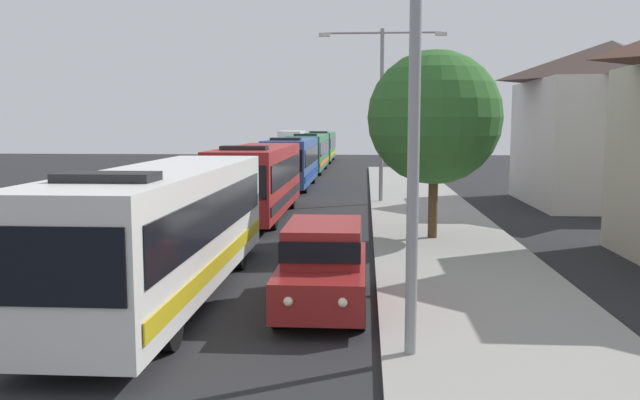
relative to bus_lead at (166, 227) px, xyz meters
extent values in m
cube|color=silver|center=(0.00, 0.02, 0.01)|extent=(2.50, 11.42, 2.70)
cube|color=black|center=(1.27, 0.02, 0.36)|extent=(0.04, 10.51, 1.00)
cube|color=black|center=(-1.27, 0.02, 0.36)|extent=(0.04, 10.51, 1.00)
cube|color=black|center=(0.00, -5.71, 0.31)|extent=(2.30, 0.04, 1.20)
cube|color=gold|center=(1.28, 0.02, -0.79)|extent=(0.03, 10.85, 0.36)
cube|color=black|center=(0.00, -3.41, 1.44)|extent=(1.75, 0.90, 0.16)
cylinder|color=black|center=(1.10, -3.52, -1.19)|extent=(0.28, 1.00, 1.00)
cylinder|color=black|center=(-1.10, -3.52, -1.19)|extent=(0.28, 1.00, 1.00)
cylinder|color=black|center=(1.10, 3.16, -1.19)|extent=(0.28, 1.00, 1.00)
cylinder|color=black|center=(-1.10, 3.16, -1.19)|extent=(0.28, 1.00, 1.00)
cube|color=maroon|center=(0.00, 13.37, 0.01)|extent=(2.50, 10.78, 2.70)
cube|color=black|center=(1.27, 13.37, 0.36)|extent=(0.04, 9.91, 1.00)
cube|color=black|center=(-1.27, 13.37, 0.36)|extent=(0.04, 9.91, 1.00)
cube|color=black|center=(0.00, 7.97, 0.31)|extent=(2.30, 0.04, 1.20)
cube|color=black|center=(1.28, 13.37, -0.79)|extent=(0.03, 10.24, 0.36)
cube|color=black|center=(0.00, 10.14, 1.44)|extent=(1.75, 0.90, 0.16)
cylinder|color=black|center=(1.10, 10.03, -1.19)|extent=(0.28, 1.00, 1.00)
cylinder|color=black|center=(-1.10, 10.03, -1.19)|extent=(0.28, 1.00, 1.00)
cylinder|color=black|center=(1.10, 16.34, -1.19)|extent=(0.28, 1.00, 1.00)
cylinder|color=black|center=(-1.10, 16.34, -1.19)|extent=(0.28, 1.00, 1.00)
cube|color=#284C8C|center=(0.00, 26.52, 0.01)|extent=(2.50, 10.47, 2.70)
cube|color=black|center=(1.27, 26.52, 0.36)|extent=(0.04, 9.64, 1.00)
cube|color=black|center=(-1.27, 26.52, 0.36)|extent=(0.04, 9.64, 1.00)
cube|color=black|center=(0.00, 21.26, 0.31)|extent=(2.30, 0.04, 1.20)
cube|color=navy|center=(1.28, 26.52, -0.79)|extent=(0.03, 9.95, 0.36)
cube|color=black|center=(0.00, 23.37, 1.44)|extent=(1.75, 0.90, 0.16)
cylinder|color=black|center=(1.10, 23.27, -1.19)|extent=(0.28, 1.00, 1.00)
cylinder|color=black|center=(-1.10, 23.27, -1.19)|extent=(0.28, 1.00, 1.00)
cylinder|color=black|center=(1.10, 29.40, -1.19)|extent=(0.28, 1.00, 1.00)
cylinder|color=black|center=(-1.10, 29.40, -1.19)|extent=(0.28, 1.00, 1.00)
cube|color=#33724C|center=(0.00, 39.76, 0.01)|extent=(2.50, 12.22, 2.70)
cube|color=black|center=(1.27, 39.76, 0.36)|extent=(0.04, 11.25, 1.00)
cube|color=black|center=(-1.27, 39.76, 0.36)|extent=(0.04, 11.25, 1.00)
cube|color=black|center=(0.00, 33.63, 0.31)|extent=(2.30, 0.04, 1.20)
cube|color=orange|center=(1.28, 39.76, -0.79)|extent=(0.03, 11.61, 0.36)
cube|color=black|center=(0.00, 36.09, 1.44)|extent=(1.75, 0.90, 0.16)
cylinder|color=black|center=(1.10, 35.97, -1.19)|extent=(0.28, 1.00, 1.00)
cylinder|color=black|center=(-1.10, 35.97, -1.19)|extent=(0.28, 1.00, 1.00)
cylinder|color=black|center=(1.10, 43.12, -1.19)|extent=(0.28, 1.00, 1.00)
cylinder|color=black|center=(-1.10, 43.12, -1.19)|extent=(0.28, 1.00, 1.00)
cube|color=#33724C|center=(0.00, 54.02, 0.01)|extent=(2.50, 11.95, 2.70)
cube|color=black|center=(1.27, 54.02, 0.36)|extent=(0.04, 11.00, 1.00)
cube|color=black|center=(-1.27, 54.02, 0.36)|extent=(0.04, 11.00, 1.00)
cube|color=black|center=(0.00, 48.03, 0.31)|extent=(2.30, 0.04, 1.20)
cube|color=gold|center=(1.28, 54.02, -0.79)|extent=(0.03, 11.36, 0.36)
cube|color=black|center=(0.00, 50.44, 1.44)|extent=(1.75, 0.90, 0.16)
cylinder|color=black|center=(1.10, 50.32, -1.19)|extent=(0.28, 1.00, 1.00)
cylinder|color=black|center=(-1.10, 50.32, -1.19)|extent=(0.28, 1.00, 1.00)
cylinder|color=black|center=(1.10, 57.31, -1.19)|extent=(0.28, 1.00, 1.00)
cylinder|color=black|center=(-1.10, 57.31, -1.19)|extent=(0.28, 1.00, 1.00)
cube|color=maroon|center=(3.70, -0.68, -0.99)|extent=(1.84, 4.61, 0.80)
cube|color=maroon|center=(3.70, -0.53, -0.19)|extent=(1.62, 2.67, 0.80)
cube|color=black|center=(3.70, -0.53, -0.19)|extent=(1.66, 2.77, 0.44)
sphere|color=#F9EFCC|center=(3.19, -3.01, -0.89)|extent=(0.18, 0.18, 0.18)
sphere|color=#F9EFCC|center=(4.20, -3.01, -0.89)|extent=(0.18, 0.18, 0.18)
cylinder|color=black|center=(2.88, -2.11, -1.34)|extent=(0.22, 0.70, 0.70)
cylinder|color=black|center=(4.52, -2.11, -1.34)|extent=(0.22, 0.70, 0.70)
cylinder|color=black|center=(2.88, 0.75, -1.34)|extent=(0.22, 0.70, 0.70)
cylinder|color=black|center=(4.52, 0.75, -1.34)|extent=(0.22, 0.70, 0.70)
cube|color=#B7B7BC|center=(-3.30, 52.44, -0.24)|extent=(2.30, 1.80, 2.20)
cube|color=silver|center=(-3.30, 56.54, 0.11)|extent=(2.35, 6.40, 2.70)
cube|color=black|center=(-3.30, 51.52, 0.06)|extent=(2.07, 0.04, 0.90)
cylinder|color=black|center=(-4.33, 52.44, -1.24)|extent=(0.26, 0.90, 0.90)
cylinder|color=black|center=(-2.27, 52.44, -1.24)|extent=(0.26, 0.90, 0.90)
cylinder|color=black|center=(-4.33, 57.89, -1.24)|extent=(0.26, 0.90, 0.90)
cylinder|color=black|center=(-2.27, 57.89, -1.24)|extent=(0.26, 0.90, 0.90)
cylinder|color=gray|center=(5.40, -3.81, 2.49)|extent=(0.20, 0.20, 8.06)
cylinder|color=gray|center=(5.40, 18.54, 2.72)|extent=(0.20, 0.20, 8.52)
cylinder|color=gray|center=(3.97, 18.54, 6.78)|extent=(2.86, 0.10, 0.10)
cube|color=silver|center=(2.54, 18.54, 6.70)|extent=(0.56, 0.28, 0.16)
cylinder|color=gray|center=(6.83, 18.54, 6.78)|extent=(2.86, 0.10, 0.10)
cube|color=silver|center=(8.25, 18.54, 6.70)|extent=(0.56, 0.28, 0.16)
cylinder|color=#4C3823|center=(6.93, 7.87, -0.39)|extent=(0.32, 0.32, 2.30)
sphere|color=#2D6028|center=(6.93, 7.87, 2.57)|extent=(4.54, 4.54, 4.54)
cube|color=beige|center=(16.55, 18.93, 1.38)|extent=(7.54, 8.73, 6.15)
pyramid|color=#42332D|center=(16.55, 18.93, 5.41)|extent=(7.91, 9.17, 1.92)
camera|label=1|loc=(4.60, -14.92, 2.41)|focal=37.27mm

